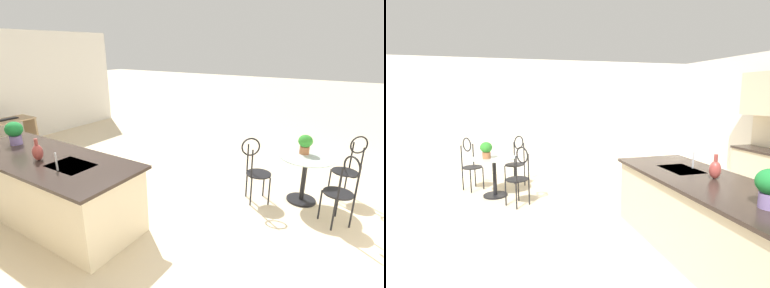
{
  "view_description": "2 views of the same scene",
  "coord_description": "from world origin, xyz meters",
  "views": [
    {
      "loc": [
        -3.31,
        2.9,
        2.32
      ],
      "look_at": [
        -1.22,
        -0.44,
        1.0
      ],
      "focal_mm": 27.49,
      "sensor_mm": 36.0,
      "label": 1
    },
    {
      "loc": [
        3.08,
        -1.49,
        1.88
      ],
      "look_at": [
        -0.66,
        -0.43,
        1.24
      ],
      "focal_mm": 28.25,
      "sensor_mm": 36.0,
      "label": 2
    }
  ],
  "objects": [
    {
      "name": "potted_plant_on_table",
      "position": [
        -2.51,
        -1.63,
        0.91
      ],
      "size": [
        0.21,
        0.21,
        0.3
      ],
      "color": "#9E603D",
      "rests_on": "bistro_table"
    },
    {
      "name": "kitchen_island",
      "position": [
        0.3,
        0.85,
        0.46
      ],
      "size": [
        2.8,
        1.06,
        0.92
      ],
      "color": "beige",
      "rests_on": "ground"
    },
    {
      "name": "vase_on_counter",
      "position": [
        0.25,
        0.96,
        1.03
      ],
      "size": [
        0.13,
        0.13,
        0.29
      ],
      "color": "#993D38",
      "rests_on": "kitchen_island"
    },
    {
      "name": "chair_by_island",
      "position": [
        -1.94,
        -1.11,
        0.57
      ],
      "size": [
        0.53,
        0.53,
        1.04
      ],
      "color": "black",
      "rests_on": "ground"
    },
    {
      "name": "potted_plant_counter_far",
      "position": [
        1.15,
        0.75,
        1.12
      ],
      "size": [
        0.24,
        0.24,
        0.35
      ],
      "color": "#7A669E",
      "rests_on": "kitchen_island"
    },
    {
      "name": "ground_plane",
      "position": [
        0.0,
        0.0,
        0.0
      ],
      "size": [
        40.0,
        40.0,
        0.0
      ],
      "primitive_type": "plane",
      "color": "beige"
    },
    {
      "name": "sink_faucet",
      "position": [
        -0.25,
        1.03,
        1.03
      ],
      "size": [
        0.02,
        0.02,
        0.22
      ],
      "primitive_type": "cylinder",
      "color": "#B2B5BA",
      "rests_on": "kitchen_island"
    },
    {
      "name": "chair_toward_desk",
      "position": [
        -3.14,
        -1.96,
        0.57
      ],
      "size": [
        0.53,
        0.53,
        1.04
      ],
      "color": "black",
      "rests_on": "ground"
    },
    {
      "name": "bistro_table",
      "position": [
        -2.58,
        -1.51,
        0.45
      ],
      "size": [
        0.8,
        0.8,
        0.74
      ],
      "color": "black",
      "rests_on": "ground"
    },
    {
      "name": "chair_near_window",
      "position": [
        -3.14,
        -1.06,
        0.57
      ],
      "size": [
        0.54,
        0.54,
        1.04
      ],
      "color": "black",
      "rests_on": "ground"
    },
    {
      "name": "keyboard",
      "position": [
        3.67,
        -0.36,
        0.75
      ],
      "size": [
        0.16,
        0.44,
        0.03
      ],
      "color": "black",
      "rests_on": "writing_desk"
    },
    {
      "name": "writing_desk",
      "position": [
        3.65,
        -0.26,
        0.51
      ],
      "size": [
        0.6,
        1.2,
        0.74
      ],
      "color": "tan",
      "rests_on": "ground"
    }
  ]
}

